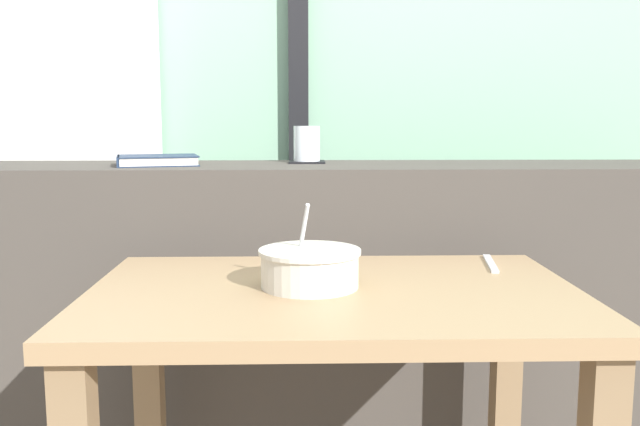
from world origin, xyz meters
The scene contains 10 objects.
outdoor_backdrop centered at (0.00, 1.25, 1.40)m, with size 4.80×0.08×2.80m, color #84B293.
curtain_left_panel centered at (-0.77, 1.15, 1.25)m, with size 0.56×0.06×2.50m, color white.
window_divider_post centered at (0.00, 1.18, 1.30)m, with size 0.07×0.05×2.60m, color black.
dark_console_ledge centered at (0.00, 0.55, 0.44)m, with size 2.80×0.37×0.89m, color #423D38.
breakfast_table centered at (0.07, -0.04, 0.56)m, with size 0.93×0.61×0.69m.
coaster_square centered at (0.02, 0.62, 0.89)m, with size 0.10×0.10×0.01m, color black.
juice_glass centered at (0.02, 0.62, 0.93)m, with size 0.07×0.07×0.10m.
closed_book centered at (-0.38, 0.53, 0.90)m, with size 0.24×0.20×0.03m.
soup_bowl centered at (0.02, -0.03, 0.73)m, with size 0.20×0.20×0.16m.
fork_utensil centered at (0.42, 0.16, 0.70)m, with size 0.02×0.17×0.01m, color silver.
Camera 1 is at (0.01, -1.31, 1.02)m, focal length 38.70 mm.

